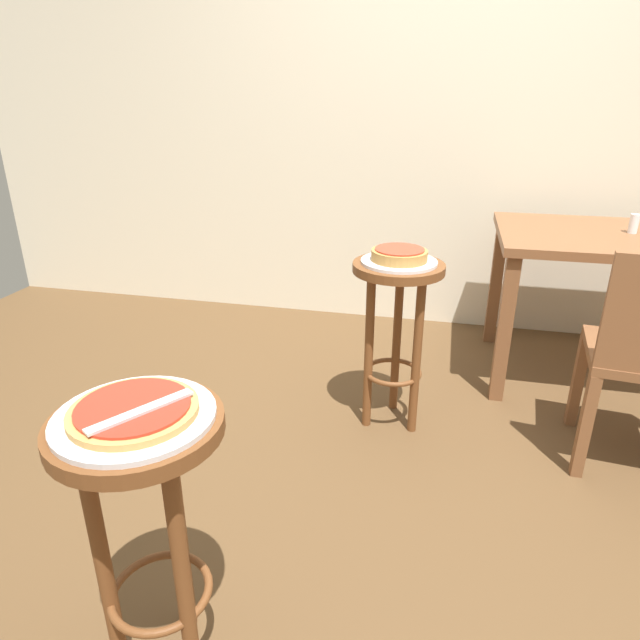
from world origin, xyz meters
TOP-DOWN VIEW (x-y plane):
  - ground_plane at (0.00, 0.00)m, footprint 6.00×6.00m
  - back_wall at (0.00, 1.65)m, footprint 6.00×0.10m
  - stool_foreground at (-0.63, -0.80)m, footprint 0.36×0.36m
  - serving_plate_foreground at (-0.63, -0.80)m, footprint 0.32×0.32m
  - pizza_foreground at (-0.63, -0.80)m, footprint 0.26×0.26m
  - stool_middle at (-0.22, 0.42)m, footprint 0.36×0.36m
  - serving_plate_middle at (-0.22, 0.42)m, footprint 0.29×0.29m
  - pizza_middle at (-0.22, 0.42)m, footprint 0.21×0.21m
  - dining_table at (0.72, 1.05)m, footprint 1.07×0.76m
  - condiment_shaker at (0.76, 1.08)m, footprint 0.04×0.04m
  - pizza_server_knife at (-0.60, -0.82)m, footprint 0.14×0.20m

SIDE VIEW (x-z plane):
  - ground_plane at x=0.00m, z-range 0.00..0.00m
  - stool_foreground at x=-0.63m, z-range 0.16..0.86m
  - stool_middle at x=-0.22m, z-range 0.16..0.86m
  - dining_table at x=0.72m, z-range 0.26..0.98m
  - serving_plate_foreground at x=-0.63m, z-range 0.70..0.72m
  - serving_plate_middle at x=-0.22m, z-range 0.70..0.72m
  - pizza_foreground at x=-0.63m, z-range 0.72..0.74m
  - pizza_middle at x=-0.22m, z-range 0.72..0.76m
  - pizza_server_knife at x=-0.60m, z-range 0.74..0.74m
  - condiment_shaker at x=0.76m, z-range 0.72..0.81m
  - back_wall at x=0.00m, z-range 0.00..3.00m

